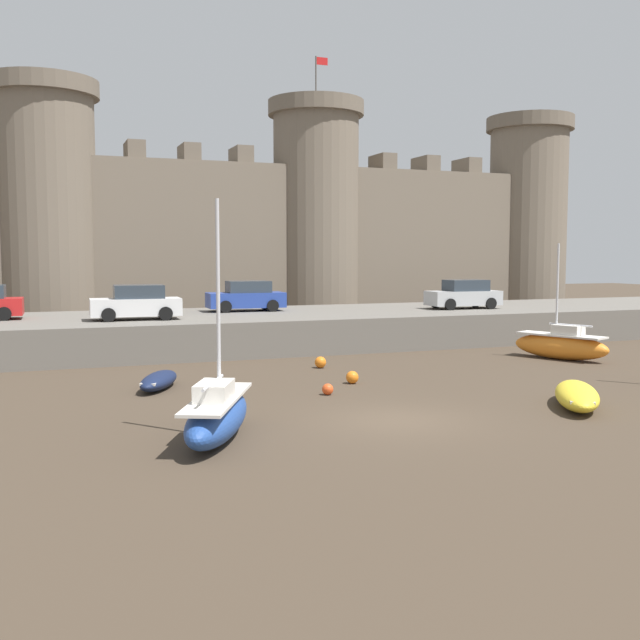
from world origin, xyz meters
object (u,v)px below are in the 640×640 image
car_quay_centre_west (137,303)px  sailboat_near_channel_left (217,415)px  rowboat_foreground_right (577,395)px  sailboat_foreground_centre (561,345)px  rowboat_midflat_right (159,380)px  car_quay_east (464,295)px  mooring_buoy_near_channel (352,377)px  car_quay_west (246,297)px  mooring_buoy_off_centre (320,362)px  mooring_buoy_mid_mud (328,389)px

car_quay_centre_west → sailboat_near_channel_left: bearing=-90.4°
rowboat_foreground_right → sailboat_foreground_centre: sailboat_foreground_centre is taller
rowboat_midflat_right → car_quay_east: (18.53, 10.09, 2.14)m
rowboat_foreground_right → mooring_buoy_near_channel: (-4.81, 6.38, -0.16)m
sailboat_foreground_centre → car_quay_west: sailboat_foreground_centre is taller
mooring_buoy_off_centre → sailboat_near_channel_left: bearing=-123.0°
sailboat_near_channel_left → car_quay_east: size_ratio=1.47×
mooring_buoy_off_centre → mooring_buoy_near_channel: bearing=-93.6°
sailboat_near_channel_left → mooring_buoy_off_centre: 12.38m
sailboat_foreground_centre → mooring_buoy_near_channel: 11.60m
rowboat_foreground_right → sailboat_foreground_centre: 11.05m
mooring_buoy_near_channel → car_quay_east: bearing=44.4°
rowboat_midflat_right → mooring_buoy_off_centre: size_ratio=6.70×
mooring_buoy_near_channel → car_quay_west: 14.21m
rowboat_midflat_right → mooring_buoy_near_channel: 6.93m
sailboat_foreground_centre → mooring_buoy_mid_mud: size_ratio=13.50×
rowboat_midflat_right → sailboat_near_channel_left: bearing=-87.8°
car_quay_centre_west → car_quay_west: same height
rowboat_midflat_right → mooring_buoy_mid_mud: 6.04m
sailboat_near_channel_left → sailboat_foreground_centre: bearing=26.8°
rowboat_foreground_right → car_quay_east: bearing=68.8°
rowboat_foreground_right → car_quay_east: size_ratio=0.96×
rowboat_midflat_right → mooring_buoy_mid_mud: rowboat_midflat_right is taller
rowboat_midflat_right → mooring_buoy_mid_mud: (5.14, -3.16, -0.12)m
sailboat_near_channel_left → car_quay_west: size_ratio=1.47×
sailboat_foreground_centre → car_quay_centre_west: size_ratio=1.25×
rowboat_midflat_right → car_quay_west: 14.40m
car_quay_west → sailboat_near_channel_left: bearing=-107.1°
sailboat_foreground_centre → car_quay_centre_west: bearing=155.4°
sailboat_foreground_centre → car_quay_east: bearing=87.3°
car_quay_west → rowboat_midflat_right: bearing=-117.6°
mooring_buoy_off_centre → car_quay_centre_west: (-6.62, 6.73, 2.21)m
rowboat_foreground_right → car_quay_centre_west: (-11.18, 17.04, 2.07)m
rowboat_foreground_right → car_quay_west: size_ratio=0.96×
sailboat_near_channel_left → mooring_buoy_near_channel: (6.49, 6.43, -0.41)m
rowboat_midflat_right → mooring_buoy_off_centre: 7.47m
sailboat_near_channel_left → mooring_buoy_mid_mud: (4.85, 4.69, -0.45)m
rowboat_midflat_right → sailboat_near_channel_left: (0.30, -7.85, 0.34)m
rowboat_foreground_right → sailboat_foreground_centre: size_ratio=0.76×
mooring_buoy_near_channel → car_quay_east: car_quay_east is taller
mooring_buoy_mid_mud → car_quay_west: 16.00m
mooring_buoy_near_channel → car_quay_centre_west: (-6.37, 10.67, 2.22)m
mooring_buoy_near_channel → sailboat_near_channel_left: bearing=-135.3°
sailboat_foreground_centre → mooring_buoy_near_channel: sailboat_foreground_centre is taller
sailboat_near_channel_left → car_quay_centre_west: (0.12, 17.10, 1.81)m
rowboat_foreground_right → mooring_buoy_mid_mud: bearing=144.3°
car_quay_centre_west → car_quay_east: 18.13m
sailboat_foreground_centre → mooring_buoy_off_centre: bearing=172.8°
sailboat_near_channel_left → car_quay_east: sailboat_near_channel_left is taller
car_quay_centre_west → car_quay_east: same height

